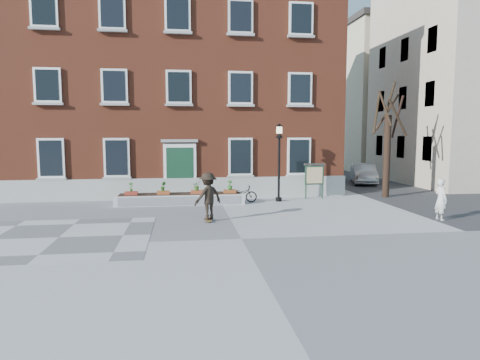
{
  "coord_description": "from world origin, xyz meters",
  "views": [
    {
      "loc": [
        -1.92,
        -13.59,
        3.47
      ],
      "look_at": [
        0.5,
        4.0,
        1.5
      ],
      "focal_mm": 32.0,
      "sensor_mm": 36.0,
      "label": 1
    }
  ],
  "objects": [
    {
      "name": "ground",
      "position": [
        0.0,
        0.0,
        0.0
      ],
      "size": [
        100.0,
        100.0,
        0.0
      ],
      "primitive_type": "plane",
      "color": "#A1A1A4",
      "rests_on": "ground"
    },
    {
      "name": "bicycle",
      "position": [
        0.98,
        7.28,
        0.43
      ],
      "size": [
        1.65,
        0.6,
        0.86
      ],
      "primitive_type": "imported",
      "rotation": [
        0.0,
        0.0,
        1.56
      ],
      "color": "black",
      "rests_on": "ground"
    },
    {
      "name": "planter_assembly",
      "position": [
        -1.99,
        7.18,
        0.31
      ],
      "size": [
        6.2,
        1.12,
        1.15
      ],
      "color": "silver",
      "rests_on": "ground"
    },
    {
      "name": "lamp_post",
      "position": [
        2.95,
        7.42,
        2.54
      ],
      "size": [
        0.4,
        0.4,
        3.93
      ],
      "color": "black",
      "rests_on": "ground"
    },
    {
      "name": "notice_board",
      "position": [
        4.99,
        7.99,
        1.26
      ],
      "size": [
        1.1,
        0.16,
        1.87
      ],
      "color": "#1B3622",
      "rests_on": "ground"
    },
    {
      "name": "checker_patch",
      "position": [
        -6.0,
        1.0,
        0.01
      ],
      "size": [
        6.0,
        6.0,
        0.01
      ],
      "primitive_type": "cube",
      "color": "#5F5F62",
      "rests_on": "ground"
    },
    {
      "name": "bare_tree",
      "position": [
        9.01,
        8.01,
        2.79
      ],
      "size": [
        1.83,
        1.83,
        6.16
      ],
      "color": "black",
      "rests_on": "ground"
    },
    {
      "name": "bystander",
      "position": [
        8.27,
        1.93,
        0.83
      ],
      "size": [
        0.45,
        0.64,
        1.66
      ],
      "primitive_type": "imported",
      "rotation": [
        0.0,
        0.0,
        1.66
      ],
      "color": "silver",
      "rests_on": "ground"
    },
    {
      "name": "skateboarder",
      "position": [
        -0.9,
        2.98,
        1.0
      ],
      "size": [
        1.38,
        1.2,
        1.92
      ],
      "color": "brown",
      "rests_on": "ground"
    },
    {
      "name": "brick_building",
      "position": [
        -2.0,
        13.98,
        6.3
      ],
      "size": [
        18.4,
        10.85,
        12.6
      ],
      "color": "brown",
      "rests_on": "ground"
    },
    {
      "name": "side_street",
      "position": [
        17.99,
        19.78,
        7.02
      ],
      "size": [
        15.2,
        36.0,
        14.5
      ],
      "color": "#39383B",
      "rests_on": "ground"
    },
    {
      "name": "parked_car",
      "position": [
        10.4,
        14.04,
        0.69
      ],
      "size": [
        2.62,
        4.42,
        1.37
      ],
      "primitive_type": "imported",
      "rotation": [
        0.0,
        0.0,
        -0.3
      ],
      "color": "#B3B6B8",
      "rests_on": "ground"
    }
  ]
}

